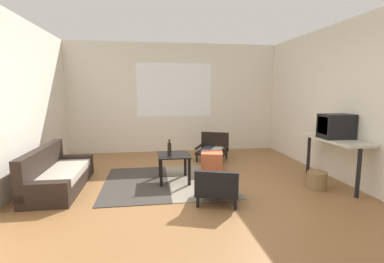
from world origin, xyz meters
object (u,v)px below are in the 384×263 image
at_px(coffee_table, 174,160).
at_px(glass_bottle, 169,149).
at_px(armchair_by_window, 213,148).
at_px(crt_television, 336,126).
at_px(armchair_striped_foreground, 218,186).
at_px(console_shelf, 332,142).
at_px(ottoman_orange, 212,162).
at_px(clay_vase, 324,129).
at_px(couch, 57,176).
at_px(wicker_basket, 317,180).

distance_m(coffee_table, glass_bottle, 0.24).
bearing_deg(armchair_by_window, crt_television, -52.16).
xyz_separation_m(armchair_striped_foreground, glass_bottle, (-0.59, 0.96, 0.35)).
xyz_separation_m(armchair_by_window, armchair_striped_foreground, (-0.49, -2.46, -0.03)).
relative_size(armchair_by_window, armchair_striped_foreground, 1.08).
bearing_deg(coffee_table, glass_bottle, -135.57).
bearing_deg(console_shelf, ottoman_orange, 152.07).
height_order(coffee_table, glass_bottle, glass_bottle).
bearing_deg(armchair_by_window, ottoman_orange, -103.99).
height_order(armchair_striped_foreground, clay_vase, clay_vase).
relative_size(armchair_striped_foreground, ottoman_orange, 1.94).
height_order(couch, coffee_table, couch).
bearing_deg(glass_bottle, crt_television, -10.95).
bearing_deg(glass_bottle, coffee_table, 44.43).
height_order(armchair_striped_foreground, wicker_basket, armchair_striped_foreground).
xyz_separation_m(armchair_by_window, crt_television, (1.56, -2.01, 0.71)).
bearing_deg(coffee_table, ottoman_orange, 30.55).
relative_size(armchair_striped_foreground, glass_bottle, 2.83).
xyz_separation_m(ottoman_orange, wicker_basket, (1.45, -1.16, -0.06)).
distance_m(console_shelf, crt_television, 0.29).
bearing_deg(couch, coffee_table, 3.18).
bearing_deg(couch, ottoman_orange, 11.93).
bearing_deg(couch, glass_bottle, 0.86).
distance_m(ottoman_orange, crt_television, 2.22).
relative_size(clay_vase, glass_bottle, 1.12).
height_order(coffee_table, crt_television, crt_television).
height_order(armchair_by_window, console_shelf, console_shelf).
bearing_deg(wicker_basket, crt_television, 18.59).
bearing_deg(coffee_table, crt_television, -12.92).
bearing_deg(ottoman_orange, couch, -168.07).
relative_size(armchair_striped_foreground, crt_television, 1.61).
height_order(armchair_by_window, crt_television, crt_television).
distance_m(armchair_by_window, ottoman_orange, 1.00).
xyz_separation_m(armchair_by_window, clay_vase, (1.56, -1.68, 0.63)).
bearing_deg(armchair_striped_foreground, glass_bottle, 121.70).
xyz_separation_m(console_shelf, wicker_basket, (-0.35, -0.20, -0.56)).
bearing_deg(clay_vase, console_shelf, -90.00).
xyz_separation_m(clay_vase, glass_bottle, (-2.65, 0.19, -0.31)).
bearing_deg(armchair_striped_foreground, console_shelf, 14.64).
relative_size(couch, armchair_by_window, 2.05).
xyz_separation_m(armchair_striped_foreground, ottoman_orange, (0.25, 1.49, -0.04)).
bearing_deg(ottoman_orange, armchair_striped_foreground, -99.49).
height_order(console_shelf, wicker_basket, console_shelf).
xyz_separation_m(coffee_table, crt_television, (2.57, -0.59, 0.60)).
xyz_separation_m(armchair_striped_foreground, crt_television, (2.05, 0.45, 0.74)).
distance_m(couch, glass_bottle, 1.83).
xyz_separation_m(ottoman_orange, clay_vase, (1.80, -0.71, 0.70)).
xyz_separation_m(crt_television, glass_bottle, (-2.64, 0.51, -0.39)).
bearing_deg(crt_television, glass_bottle, 169.05).
relative_size(couch, console_shelf, 1.20).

